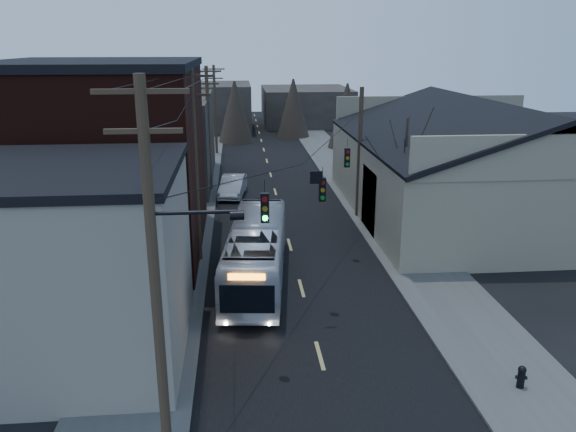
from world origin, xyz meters
name	(u,v)px	position (x,y,z in m)	size (l,w,h in m)	color
road_surface	(277,199)	(0.00, 30.00, 0.01)	(9.00, 110.00, 0.02)	black
sidewalk_left	(189,200)	(-6.50, 30.00, 0.06)	(4.00, 110.00, 0.12)	#474744
sidewalk_right	(363,196)	(6.50, 30.00, 0.06)	(4.00, 110.00, 0.12)	#474744
building_clapboard	(68,267)	(-9.00, 9.00, 3.50)	(8.00, 8.00, 7.00)	gray
building_brick	(103,163)	(-10.00, 20.00, 5.00)	(10.00, 12.00, 10.00)	black
building_left_far	(155,141)	(-9.50, 36.00, 3.50)	(9.00, 14.00, 7.00)	#2D2824
warehouse	(477,175)	(13.00, 25.00, 2.70)	(16.16, 20.60, 7.73)	gray
building_far_left	(212,107)	(-6.00, 65.00, 3.00)	(10.00, 12.00, 6.00)	#2D2824
building_far_right	(306,106)	(7.00, 70.00, 2.50)	(12.00, 14.00, 5.00)	#2D2824
bare_tree	(404,182)	(6.50, 20.00, 3.60)	(0.40, 0.40, 7.20)	black
utility_lines	(233,148)	(-3.11, 24.14, 4.95)	(11.24, 45.28, 10.50)	#382B1E
bus	(256,252)	(-2.06, 15.12, 1.49)	(2.51, 10.73, 2.99)	silver
parked_car	(233,186)	(-3.27, 31.12, 0.78)	(1.64, 4.71, 1.55)	#A4A7AB
fire_hydrant	(521,376)	(6.37, 5.26, 0.55)	(0.38, 0.27, 0.80)	black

